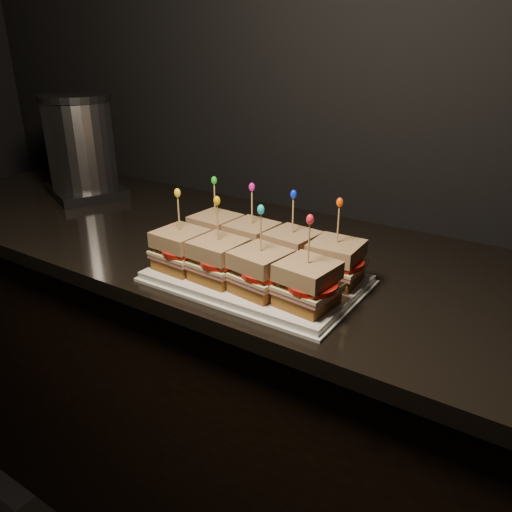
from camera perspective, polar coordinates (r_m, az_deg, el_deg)
The scene contains 64 objects.
cabinet at distance 1.31m, azimuth 5.95°, elevation -19.56°, with size 2.43×0.59×0.86m, color black.
granite_slab at distance 1.06m, azimuth 6.93°, elevation -1.47°, with size 2.47×0.63×0.03m, color black.
platter at distance 0.96m, azimuth 0.00°, elevation -2.54°, with size 0.39×0.24×0.02m, color white.
platter_rim at distance 0.96m, azimuth 0.00°, elevation -2.86°, with size 0.40×0.25×0.01m, color white.
sandwich_0_bread_bot at distance 1.06m, azimuth -4.57°, elevation 1.32°, with size 0.08×0.08×0.02m, color brown.
sandwich_0_ham at distance 1.06m, azimuth -4.60°, elevation 2.11°, with size 0.09×0.09×0.01m, color #CA6B61.
sandwich_0_cheese at distance 1.05m, azimuth -4.61°, elevation 2.47°, with size 0.10×0.09×0.01m, color beige.
sandwich_0_tomato at distance 1.04m, azimuth -4.30°, elevation 2.63°, with size 0.08×0.08×0.01m, color #AB170D.
sandwich_0_bread_top at distance 1.05m, azimuth -4.66°, elevation 3.84°, with size 0.09×0.09×0.03m, color #5E3110.
sandwich_0_pick at distance 1.03m, azimuth -4.74°, elevation 6.19°, with size 0.00×0.00×0.09m, color tan.
sandwich_0_frill at distance 1.02m, azimuth -4.82°, elevation 8.61°, with size 0.01×0.01×0.02m, color green.
sandwich_1_bread_bot at distance 1.01m, azimuth -0.45°, elevation 0.26°, with size 0.08×0.08×0.02m, color brown.
sandwich_1_ham at distance 1.01m, azimuth -0.46°, elevation 1.09°, with size 0.09×0.09×0.01m, color #CA6B61.
sandwich_1_cheese at distance 1.00m, azimuth -0.46°, elevation 1.46°, with size 0.10×0.09×0.01m, color beige.
sandwich_1_tomato at distance 0.99m, azimuth -0.07°, elevation 1.62°, with size 0.08×0.08×0.01m, color #AB170D.
sandwich_1_bread_top at distance 0.99m, azimuth -0.46°, elevation 2.90°, with size 0.09×0.09×0.03m, color #5E3110.
sandwich_1_pick at distance 0.98m, azimuth -0.47°, elevation 5.36°, with size 0.00×0.00×0.09m, color tan.
sandwich_1_frill at distance 0.97m, azimuth -0.48°, elevation 7.90°, with size 0.01×0.01×0.02m, color #C81493.
sandwich_2_bread_bot at distance 0.97m, azimuth 4.07°, elevation -0.90°, with size 0.08×0.08×0.02m, color brown.
sandwich_2_ham at distance 0.96m, azimuth 4.10°, elevation -0.04°, with size 0.09×0.09×0.01m, color #CA6B61.
sandwich_2_cheese at distance 0.96m, azimuth 4.11°, elevation 0.35°, with size 0.10×0.09×0.01m, color beige.
sandwich_2_tomato at distance 0.95m, azimuth 4.57°, elevation 0.50°, with size 0.08×0.08×0.01m, color #AB170D.
sandwich_2_bread_top at distance 0.95m, azimuth 4.15°, elevation 1.84°, with size 0.09×0.09×0.03m, color #5E3110.
sandwich_2_pick at distance 0.93m, azimuth 4.23°, elevation 4.40°, with size 0.00×0.00×0.09m, color tan.
sandwich_2_frill at distance 0.92m, azimuth 4.31°, elevation 7.05°, with size 0.01×0.01×0.02m, color #0B25E4.
sandwich_3_bread_bot at distance 0.93m, azimuth 8.99°, elevation -2.15°, with size 0.08×0.08×0.02m, color brown.
sandwich_3_ham at distance 0.92m, azimuth 9.05°, elevation -1.27°, with size 0.09×0.09×0.01m, color #CA6B61.
sandwich_3_cheese at distance 0.92m, azimuth 9.08°, elevation -0.87°, with size 0.10×0.09×0.01m, color beige.
sandwich_3_tomato at distance 0.91m, azimuth 9.63°, elevation -0.73°, with size 0.08×0.08×0.01m, color #AB170D.
sandwich_3_bread_top at distance 0.91m, azimuth 9.18°, elevation 0.67°, with size 0.09×0.09×0.03m, color #5E3110.
sandwich_3_pick at distance 0.90m, azimuth 9.36°, elevation 3.32°, with size 0.00×0.00×0.09m, color tan.
sandwich_3_frill at distance 0.88m, azimuth 9.55°, elevation 6.07°, with size 0.01×0.01×0.02m, color #EB4709.
sandwich_4_bread_bot at distance 0.99m, azimuth -8.48°, elevation -0.66°, with size 0.08×0.08×0.02m, color brown.
sandwich_4_ham at distance 0.98m, azimuth -8.54°, elevation 0.18°, with size 0.09×0.09×0.01m, color #CA6B61.
sandwich_4_cheese at distance 0.98m, azimuth -8.56°, elevation 0.56°, with size 0.10×0.09×0.01m, color beige.
sandwich_4_tomato at distance 0.96m, azimuth -8.29°, elevation 0.71°, with size 0.08×0.08×0.01m, color #AB170D.
sandwich_4_bread_top at distance 0.97m, azimuth -8.65°, elevation 2.03°, with size 0.09×0.09×0.03m, color #5E3110.
sandwich_4_pick at distance 0.95m, azimuth -8.81°, elevation 4.54°, with size 0.00×0.00×0.09m, color tan.
sandwich_4_frill at distance 0.94m, azimuth -8.98°, elevation 7.15°, with size 0.01×0.01×0.02m, color yellow.
sandwich_5_bread_bot at distance 0.93m, azimuth -4.23°, elevation -1.92°, with size 0.08×0.08×0.02m, color brown.
sandwich_5_ham at distance 0.92m, azimuth -4.26°, elevation -1.03°, with size 0.09×0.09×0.01m, color #CA6B61.
sandwich_5_cheese at distance 0.92m, azimuth -4.28°, elevation -0.63°, with size 0.10×0.09×0.01m, color beige.
sandwich_5_tomato at distance 0.91m, azimuth -3.92°, elevation -0.50°, with size 0.08×0.08×0.01m, color #AB170D.
sandwich_5_bread_top at distance 0.91m, azimuth -4.32°, elevation 0.91°, with size 0.09×0.09×0.03m, color #5E3110.
sandwich_5_pick at distance 0.90m, azimuth -4.41°, elevation 3.56°, with size 0.00×0.00×0.09m, color tan.
sandwich_5_frill at distance 0.88m, azimuth -4.50°, elevation 6.32°, with size 0.01×0.01×0.02m, color #E6AF06.
sandwich_6_bread_bot at distance 0.88m, azimuth 0.52°, elevation -3.31°, with size 0.08×0.08×0.02m, color brown.
sandwich_6_ham at distance 0.88m, azimuth 0.52°, elevation -2.39°, with size 0.09×0.09×0.01m, color #CA6B61.
sandwich_6_cheese at distance 0.87m, azimuth 0.52°, elevation -1.97°, with size 0.10×0.09×0.01m, color beige.
sandwich_6_tomato at distance 0.86m, azimuth 0.98°, elevation -1.84°, with size 0.08×0.08×0.01m, color #AB170D.
sandwich_6_bread_top at distance 0.86m, azimuth 0.53°, elevation -0.36°, with size 0.09×0.09×0.03m, color #5E3110.
sandwich_6_pick at distance 0.85m, azimuth 0.54°, elevation 2.43°, with size 0.00×0.00×0.09m, color tan.
sandwich_6_frill at distance 0.83m, azimuth 0.55°, elevation 5.34°, with size 0.01×0.01×0.02m, color #15C2BC.
sandwich_7_bread_bot at distance 0.84m, azimuth 5.79°, elevation -4.83°, with size 0.08×0.08×0.02m, color brown.
sandwich_7_ham at distance 0.83m, azimuth 5.84°, elevation -3.87°, with size 0.09×0.09×0.01m, color #CA6B61.
sandwich_7_cheese at distance 0.83m, azimuth 5.86°, elevation -3.44°, with size 0.10×0.09×0.01m, color beige.
sandwich_7_tomato at distance 0.82m, azimuth 6.42°, elevation -3.32°, with size 0.08×0.08×0.01m, color #AB170D.
sandwich_7_bread_top at distance 0.82m, azimuth 5.93°, elevation -1.76°, with size 0.09×0.09×0.03m, color #5E3110.
sandwich_7_pick at distance 0.80m, azimuth 6.06°, elevation 1.14°, with size 0.00×0.00×0.09m, color tan.
sandwich_7_frill at distance 0.79m, azimuth 6.20°, elevation 4.19°, with size 0.01×0.01×0.02m, color red.
appliance_base at distance 1.60m, azimuth -18.76°, elevation 7.04°, with size 0.23×0.19×0.03m, color #262628.
appliance_body at distance 1.57m, azimuth -19.40°, elevation 11.84°, with size 0.19×0.19×0.25m, color silver.
appliance_lid at distance 1.55m, azimuth -20.06°, elevation 16.61°, with size 0.20×0.20×0.02m, color #262628.
appliance at distance 1.57m, azimuth -19.37°, elevation 11.67°, with size 0.23×0.19×0.29m, color silver, non-canonical shape.
Camera 1 is at (-0.11, 0.82, 1.32)m, focal length 35.00 mm.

